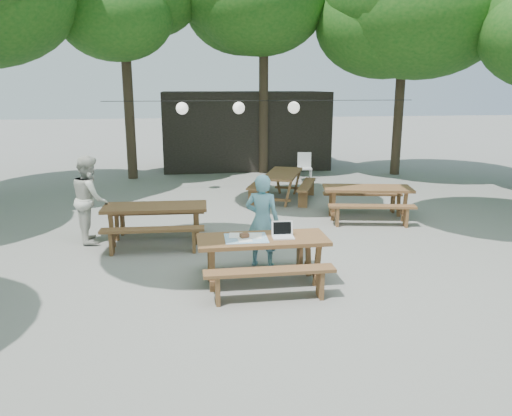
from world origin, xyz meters
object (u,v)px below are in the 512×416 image
at_px(picnic_table_nw, 156,223).
at_px(plastic_chair, 305,173).
at_px(woman, 262,221).
at_px(main_picnic_table, 263,260).
at_px(second_person, 90,199).

xyz_separation_m(picnic_table_nw, plastic_chair, (4.48, 6.01, -0.13)).
height_order(picnic_table_nw, plastic_chair, plastic_chair).
distance_m(woman, plastic_chair, 8.04).
xyz_separation_m(picnic_table_nw, woman, (1.87, -1.58, 0.41)).
relative_size(main_picnic_table, woman, 1.25).
xyz_separation_m(main_picnic_table, woman, (0.12, 0.80, 0.41)).
xyz_separation_m(picnic_table_nw, second_person, (-1.26, 0.30, 0.47)).
distance_m(main_picnic_table, woman, 0.91).
height_order(second_person, plastic_chair, second_person).
height_order(picnic_table_nw, woman, woman).
bearing_deg(woman, second_person, -8.36).
xyz_separation_m(woman, second_person, (-3.13, 1.88, 0.06)).
xyz_separation_m(second_person, plastic_chair, (5.74, 5.71, -0.60)).
bearing_deg(second_person, main_picnic_table, -144.15).
height_order(main_picnic_table, second_person, second_person).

